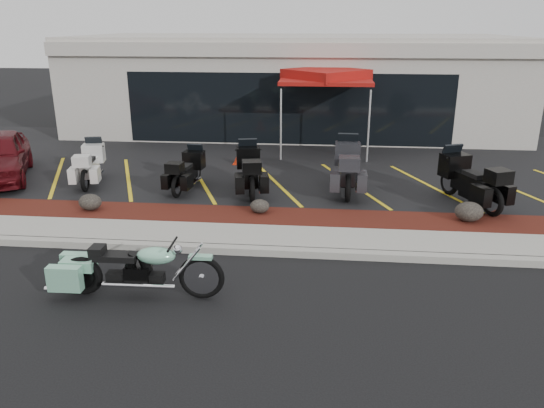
# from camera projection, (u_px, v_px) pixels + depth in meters

# --- Properties ---
(ground) EXTENTS (90.00, 90.00, 0.00)m
(ground) POSITION_uv_depth(u_px,v_px,m) (248.00, 273.00, 10.09)
(ground) COLOR black
(ground) RESTS_ON ground
(curb) EXTENTS (24.00, 0.25, 0.15)m
(curb) POSITION_uv_depth(u_px,v_px,m) (255.00, 251.00, 10.91)
(curb) COLOR gray
(curb) RESTS_ON ground
(sidewalk) EXTENTS (24.00, 1.20, 0.15)m
(sidewalk) POSITION_uv_depth(u_px,v_px,m) (259.00, 238.00, 11.57)
(sidewalk) COLOR gray
(sidewalk) RESTS_ON ground
(mulch_bed) EXTENTS (24.00, 1.20, 0.16)m
(mulch_bed) POSITION_uv_depth(u_px,v_px,m) (265.00, 218.00, 12.70)
(mulch_bed) COLOR black
(mulch_bed) RESTS_ON ground
(upper_lot) EXTENTS (26.00, 9.60, 0.15)m
(upper_lot) POSITION_uv_depth(u_px,v_px,m) (283.00, 162.00, 17.78)
(upper_lot) COLOR black
(upper_lot) RESTS_ON ground
(dealership_building) EXTENTS (18.00, 8.16, 4.00)m
(dealership_building) POSITION_uv_depth(u_px,v_px,m) (294.00, 83.00, 23.05)
(dealership_building) COLOR #A6A196
(dealership_building) RESTS_ON ground
(boulder_left) EXTENTS (0.56, 0.47, 0.40)m
(boulder_left) POSITION_uv_depth(u_px,v_px,m) (90.00, 202.00, 12.97)
(boulder_left) COLOR black
(boulder_left) RESTS_ON mulch_bed
(boulder_mid) EXTENTS (0.47, 0.39, 0.33)m
(boulder_mid) POSITION_uv_depth(u_px,v_px,m) (260.00, 206.00, 12.78)
(boulder_mid) COLOR black
(boulder_mid) RESTS_ON mulch_bed
(boulder_right) EXTENTS (0.65, 0.54, 0.46)m
(boulder_right) POSITION_uv_depth(u_px,v_px,m) (469.00, 212.00, 12.23)
(boulder_right) COLOR black
(boulder_right) RESTS_ON mulch_bed
(hero_cruiser) EXTENTS (2.99, 0.82, 1.05)m
(hero_cruiser) POSITION_uv_depth(u_px,v_px,m) (201.00, 271.00, 9.00)
(hero_cruiser) COLOR #7DC3A0
(hero_cruiser) RESTS_ON ground
(touring_white) EXTENTS (1.21, 2.20, 1.21)m
(touring_white) POSITION_uv_depth(u_px,v_px,m) (95.00, 157.00, 15.68)
(touring_white) COLOR silver
(touring_white) RESTS_ON upper_lot
(touring_black_front) EXTENTS (0.99, 2.04, 1.14)m
(touring_black_front) POSITION_uv_depth(u_px,v_px,m) (196.00, 163.00, 15.10)
(touring_black_front) COLOR black
(touring_black_front) RESTS_ON upper_lot
(touring_black_mid) EXTENTS (1.30, 2.40, 1.32)m
(touring_black_mid) POSITION_uv_depth(u_px,v_px,m) (248.00, 161.00, 14.93)
(touring_black_mid) COLOR black
(touring_black_mid) RESTS_ON upper_lot
(touring_grey) EXTENTS (0.98, 2.49, 1.44)m
(touring_grey) POSITION_uv_depth(u_px,v_px,m) (347.00, 158.00, 15.08)
(touring_grey) COLOR #29292E
(touring_grey) RESTS_ON upper_lot
(touring_black_rear) EXTENTS (1.75, 2.54, 1.38)m
(touring_black_rear) POSITION_uv_depth(u_px,v_px,m) (451.00, 170.00, 13.98)
(touring_black_rear) COLOR black
(touring_black_rear) RESTS_ON upper_lot
(traffic_cone) EXTENTS (0.46, 0.46, 0.49)m
(traffic_cone) POSITION_uv_depth(u_px,v_px,m) (239.00, 156.00, 17.23)
(traffic_cone) COLOR red
(traffic_cone) RESTS_ON upper_lot
(popup_canopy) EXTENTS (3.83, 3.83, 2.86)m
(popup_canopy) POSITION_uv_depth(u_px,v_px,m) (326.00, 77.00, 18.20)
(popup_canopy) COLOR silver
(popup_canopy) RESTS_ON upper_lot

